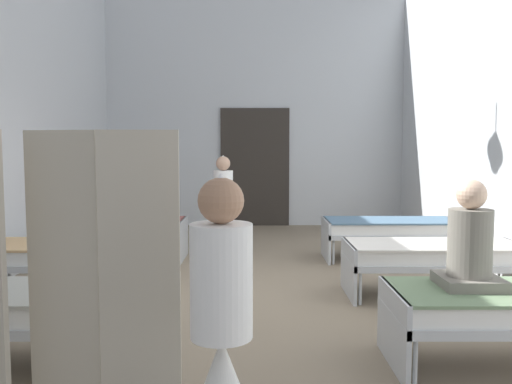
{
  "coord_description": "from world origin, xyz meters",
  "views": [
    {
      "loc": [
        0.02,
        -5.74,
        1.61
      ],
      "look_at": [
        0.0,
        0.36,
        1.1
      ],
      "focal_mm": 37.73,
      "sensor_mm": 36.0,
      "label": 1
    }
  ],
  "objects_px": {
    "bed_right_row_2": "(393,229)",
    "privacy_screen": "(64,291)",
    "nurse_mid_aisle": "(225,217)",
    "bed_right_row_1": "(437,256)",
    "bed_left_row_1": "(76,255)",
    "bed_left_row_2": "(120,229)",
    "patient_seated_primary": "(472,248)",
    "nurse_near_aisle": "(224,372)"
  },
  "relations": [
    {
      "from": "nurse_mid_aisle",
      "to": "bed_left_row_1",
      "type": "bearing_deg",
      "value": 148.52
    },
    {
      "from": "bed_right_row_1",
      "to": "patient_seated_primary",
      "type": "distance_m",
      "value": 1.89
    },
    {
      "from": "nurse_mid_aisle",
      "to": "bed_left_row_2",
      "type": "bearing_deg",
      "value": 111.87
    },
    {
      "from": "bed_right_row_1",
      "to": "nurse_near_aisle",
      "type": "height_order",
      "value": "nurse_near_aisle"
    },
    {
      "from": "nurse_mid_aisle",
      "to": "patient_seated_primary",
      "type": "distance_m",
      "value": 4.83
    },
    {
      "from": "bed_left_row_1",
      "to": "patient_seated_primary",
      "type": "height_order",
      "value": "patient_seated_primary"
    },
    {
      "from": "bed_left_row_1",
      "to": "bed_right_row_1",
      "type": "xyz_separation_m",
      "value": [
        3.91,
        0.0,
        0.0
      ]
    },
    {
      "from": "bed_right_row_1",
      "to": "bed_right_row_2",
      "type": "bearing_deg",
      "value": 90.0
    },
    {
      "from": "bed_left_row_1",
      "to": "nurse_mid_aisle",
      "type": "relative_size",
      "value": 1.28
    },
    {
      "from": "nurse_mid_aisle",
      "to": "bed_right_row_2",
      "type": "bearing_deg",
      "value": -105.74
    },
    {
      "from": "bed_right_row_2",
      "to": "bed_right_row_1",
      "type": "bearing_deg",
      "value": -90.0
    },
    {
      "from": "nurse_mid_aisle",
      "to": "privacy_screen",
      "type": "xyz_separation_m",
      "value": [
        -0.52,
        -5.48,
        0.32
      ]
    },
    {
      "from": "bed_right_row_1",
      "to": "nurse_near_aisle",
      "type": "bearing_deg",
      "value": -123.04
    },
    {
      "from": "patient_seated_primary",
      "to": "privacy_screen",
      "type": "distance_m",
      "value": 2.85
    },
    {
      "from": "patient_seated_primary",
      "to": "bed_left_row_2",
      "type": "bearing_deg",
      "value": 133.85
    },
    {
      "from": "bed_right_row_2",
      "to": "privacy_screen",
      "type": "xyz_separation_m",
      "value": [
        -2.96,
        -4.85,
        0.41
      ]
    },
    {
      "from": "bed_left_row_1",
      "to": "bed_right_row_2",
      "type": "distance_m",
      "value": 4.35
    },
    {
      "from": "bed_left_row_1",
      "to": "nurse_near_aisle",
      "type": "bearing_deg",
      "value": -60.68
    },
    {
      "from": "bed_right_row_1",
      "to": "nurse_mid_aisle",
      "type": "height_order",
      "value": "nurse_mid_aisle"
    },
    {
      "from": "bed_right_row_2",
      "to": "privacy_screen",
      "type": "relative_size",
      "value": 1.12
    },
    {
      "from": "bed_left_row_1",
      "to": "bed_right_row_1",
      "type": "relative_size",
      "value": 1.0
    },
    {
      "from": "bed_right_row_2",
      "to": "patient_seated_primary",
      "type": "relative_size",
      "value": 2.37
    },
    {
      "from": "bed_right_row_1",
      "to": "nurse_mid_aisle",
      "type": "distance_m",
      "value": 3.52
    },
    {
      "from": "bed_left_row_2",
      "to": "nurse_near_aisle",
      "type": "bearing_deg",
      "value": -70.53
    },
    {
      "from": "bed_left_row_2",
      "to": "privacy_screen",
      "type": "xyz_separation_m",
      "value": [
        0.95,
        -4.85,
        0.41
      ]
    },
    {
      "from": "bed_right_row_1",
      "to": "nurse_mid_aisle",
      "type": "bearing_deg",
      "value": 133.99
    },
    {
      "from": "bed_left_row_1",
      "to": "bed_left_row_2",
      "type": "bearing_deg",
      "value": 90.0
    },
    {
      "from": "privacy_screen",
      "to": "bed_right_row_2",
      "type": "bearing_deg",
      "value": 72.1
    },
    {
      "from": "nurse_near_aisle",
      "to": "privacy_screen",
      "type": "bearing_deg",
      "value": 11.64
    },
    {
      "from": "patient_seated_primary",
      "to": "nurse_near_aisle",
      "type": "bearing_deg",
      "value": -140.97
    },
    {
      "from": "nurse_near_aisle",
      "to": "privacy_screen",
      "type": "relative_size",
      "value": 0.87
    },
    {
      "from": "bed_left_row_2",
      "to": "bed_right_row_1",
      "type": "bearing_deg",
      "value": -25.89
    },
    {
      "from": "bed_right_row_2",
      "to": "patient_seated_primary",
      "type": "xyz_separation_m",
      "value": [
        -0.35,
        -3.71,
        0.43
      ]
    },
    {
      "from": "bed_right_row_1",
      "to": "bed_left_row_1",
      "type": "bearing_deg",
      "value": 180.0
    },
    {
      "from": "nurse_mid_aisle",
      "to": "patient_seated_primary",
      "type": "height_order",
      "value": "nurse_mid_aisle"
    },
    {
      "from": "bed_left_row_2",
      "to": "patient_seated_primary",
      "type": "xyz_separation_m",
      "value": [
        3.56,
        -3.71,
        0.43
      ]
    },
    {
      "from": "bed_right_row_2",
      "to": "nurse_mid_aisle",
      "type": "distance_m",
      "value": 2.52
    },
    {
      "from": "nurse_near_aisle",
      "to": "patient_seated_primary",
      "type": "bearing_deg",
      "value": -111.6
    },
    {
      "from": "bed_left_row_2",
      "to": "patient_seated_primary",
      "type": "distance_m",
      "value": 5.16
    },
    {
      "from": "nurse_mid_aisle",
      "to": "privacy_screen",
      "type": "relative_size",
      "value": 0.87
    },
    {
      "from": "bed_right_row_1",
      "to": "patient_seated_primary",
      "type": "relative_size",
      "value": 2.37
    },
    {
      "from": "bed_left_row_1",
      "to": "privacy_screen",
      "type": "relative_size",
      "value": 1.12
    }
  ]
}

